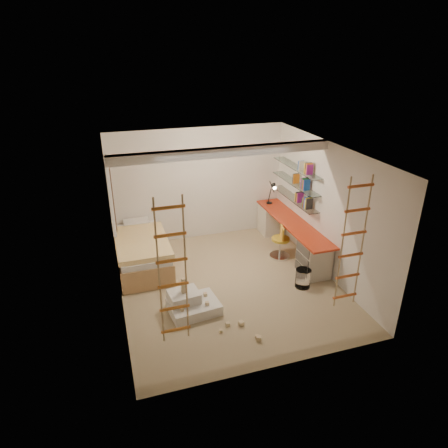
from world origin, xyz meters
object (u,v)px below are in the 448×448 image
object	(u,v)px
swivel_chair	(280,246)
desk	(291,235)
bed	(142,252)
play_platform	(191,304)

from	to	relation	value
swivel_chair	desk	bearing A→B (deg)	26.44
desk	swivel_chair	bearing A→B (deg)	-153.56
desk	bed	distance (m)	3.22
swivel_chair	play_platform	distance (m)	2.63
desk	bed	size ratio (longest dim) A/B	1.40
play_platform	swivel_chair	bearing A→B (deg)	29.71
bed	play_platform	size ratio (longest dim) A/B	2.22
bed	play_platform	distance (m)	1.93
desk	bed	bearing A→B (deg)	173.51
swivel_chair	bed	bearing A→B (deg)	169.74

